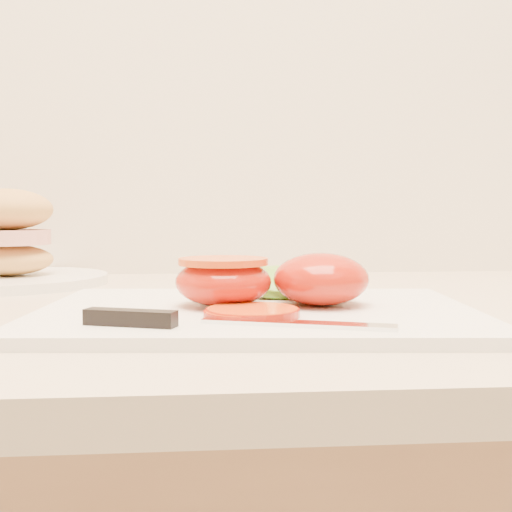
{
  "coord_description": "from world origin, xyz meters",
  "views": [
    {
      "loc": [
        -0.56,
        1.02,
        1.03
      ],
      "look_at": [
        -0.51,
        1.59,
        0.99
      ],
      "focal_mm": 45.0,
      "sensor_mm": 36.0,
      "label": 1
    }
  ],
  "objects": [
    {
      "name": "knife",
      "position": [
        -0.56,
        1.5,
        0.94
      ],
      "size": [
        0.23,
        0.07,
        0.01
      ],
      "rotation": [
        0.0,
        0.0,
        -0.34
      ],
      "color": "silver",
      "rests_on": "cutting_board"
    },
    {
      "name": "tomato_half_dome",
      "position": [
        -0.45,
        1.59,
        0.96
      ],
      "size": [
        0.09,
        0.09,
        0.05
      ],
      "primitive_type": "ellipsoid",
      "color": "#B4210B",
      "rests_on": "cutting_board"
    },
    {
      "name": "cutting_board",
      "position": [
        -0.51,
        1.58,
        0.94
      ],
      "size": [
        0.4,
        0.31,
        0.01
      ],
      "primitive_type": "cube",
      "rotation": [
        0.0,
        0.0,
        -0.08
      ],
      "color": "white",
      "rests_on": "counter"
    },
    {
      "name": "tomato_slice_1",
      "position": [
        -0.53,
        1.53,
        0.94
      ],
      "size": [
        0.06,
        0.06,
        0.01
      ],
      "primitive_type": "cylinder",
      "color": "#D4520D",
      "rests_on": "cutting_board"
    },
    {
      "name": "tomato_half_cut",
      "position": [
        -0.54,
        1.59,
        0.96
      ],
      "size": [
        0.09,
        0.09,
        0.04
      ],
      "color": "#B4210B",
      "rests_on": "cutting_board"
    },
    {
      "name": "sandwich_plate",
      "position": [
        -0.81,
        1.87,
        0.98
      ],
      "size": [
        0.25,
        0.25,
        0.12
      ],
      "rotation": [
        0.0,
        0.0,
        0.06
      ],
      "color": "white",
      "rests_on": "counter"
    },
    {
      "name": "tomato_slice_0",
      "position": [
        -0.52,
        1.53,
        0.94
      ],
      "size": [
        0.07,
        0.07,
        0.01
      ],
      "primitive_type": "cylinder",
      "color": "#D4520D",
      "rests_on": "cutting_board"
    },
    {
      "name": "lettuce_leaf_0",
      "position": [
        -0.47,
        1.66,
        0.95
      ],
      "size": [
        0.14,
        0.12,
        0.03
      ],
      "primitive_type": "ellipsoid",
      "rotation": [
        0.0,
        0.0,
        0.35
      ],
      "color": "#67B730",
      "rests_on": "cutting_board"
    }
  ]
}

